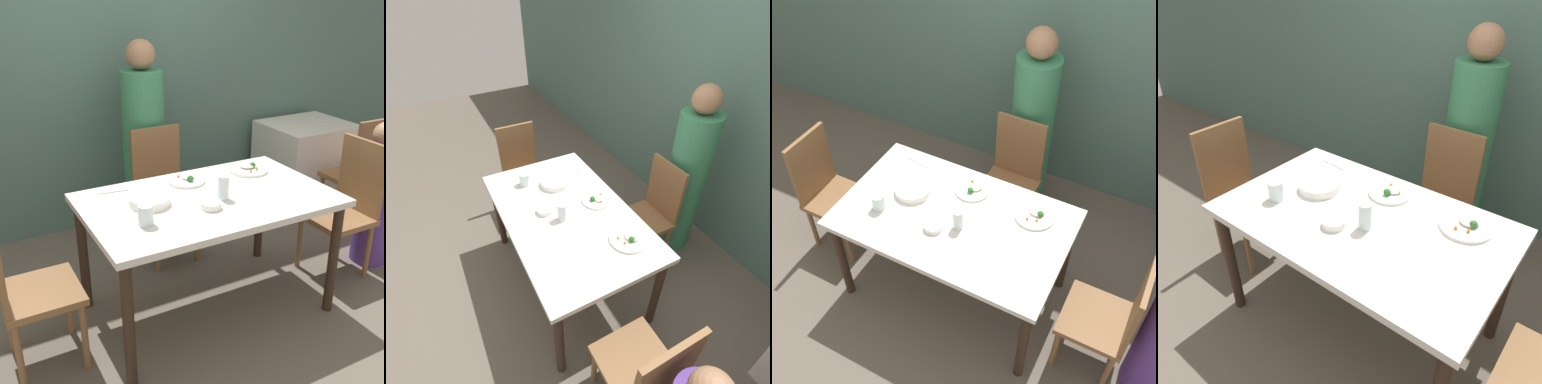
% 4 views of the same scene
% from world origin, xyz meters
% --- Properties ---
extents(ground_plane, '(10.00, 10.00, 0.00)m').
position_xyz_m(ground_plane, '(0.00, 0.00, 0.00)').
color(ground_plane, '#60564C').
extents(wall_back, '(10.00, 0.06, 2.70)m').
position_xyz_m(wall_back, '(0.00, 1.51, 1.35)').
color(wall_back, '#4C6B60').
rests_on(wall_back, ground_plane).
extents(dining_table, '(1.44, 0.88, 0.77)m').
position_xyz_m(dining_table, '(0.00, 0.00, 0.68)').
color(dining_table, silver).
rests_on(dining_table, ground_plane).
extents(chair_adult_spot, '(0.40, 0.40, 0.96)m').
position_xyz_m(chair_adult_spot, '(0.07, 0.78, 0.51)').
color(chair_adult_spot, brown).
rests_on(chair_adult_spot, ground_plane).
extents(chair_empty_left, '(0.40, 0.40, 0.96)m').
position_xyz_m(chair_empty_left, '(-1.07, 0.01, 0.51)').
color(chair_empty_left, brown).
rests_on(chair_empty_left, ground_plane).
extents(person_adult, '(0.32, 0.32, 1.55)m').
position_xyz_m(person_adult, '(0.07, 1.11, 0.72)').
color(person_adult, '#387F56').
rests_on(person_adult, ground_plane).
extents(bowl_curry, '(0.23, 0.23, 0.05)m').
position_xyz_m(bowl_curry, '(-0.34, 0.06, 0.80)').
color(bowl_curry, white).
rests_on(bowl_curry, dining_table).
extents(plate_rice_adult, '(0.23, 0.23, 0.06)m').
position_xyz_m(plate_rice_adult, '(-0.00, 0.26, 0.78)').
color(plate_rice_adult, white).
rests_on(plate_rice_adult, dining_table).
extents(plate_rice_child, '(0.26, 0.26, 0.06)m').
position_xyz_m(plate_rice_child, '(0.44, 0.24, 0.78)').
color(plate_rice_child, white).
rests_on(plate_rice_child, dining_table).
extents(bowl_rice_small, '(0.12, 0.12, 0.04)m').
position_xyz_m(bowl_rice_small, '(-0.07, -0.14, 0.79)').
color(bowl_rice_small, white).
rests_on(bowl_rice_small, dining_table).
extents(glass_water_tall, '(0.06, 0.06, 0.14)m').
position_xyz_m(glass_water_tall, '(0.06, -0.06, 0.84)').
color(glass_water_tall, silver).
rests_on(glass_water_tall, dining_table).
extents(glass_water_short, '(0.08, 0.08, 0.11)m').
position_xyz_m(glass_water_short, '(-0.46, -0.15, 0.82)').
color(glass_water_short, silver).
rests_on(glass_water_short, dining_table).
extents(fork_steel, '(0.18, 0.04, 0.01)m').
position_xyz_m(fork_steel, '(-0.46, 0.33, 0.77)').
color(fork_steel, silver).
rests_on(fork_steel, dining_table).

